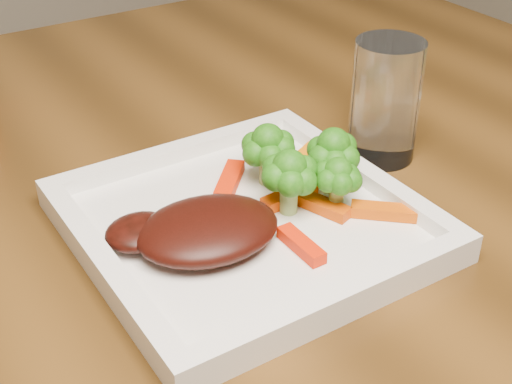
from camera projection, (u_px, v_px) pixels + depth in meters
plate at (246, 226)px, 0.60m from camera, size 0.27×0.27×0.01m
steak at (208, 230)px, 0.56m from camera, size 0.13×0.10×0.03m
broccoli_0 at (268, 149)px, 0.63m from camera, size 0.07×0.07×0.07m
broccoli_1 at (333, 157)px, 0.62m from camera, size 0.07×0.07×0.06m
broccoli_2 at (338, 180)px, 0.60m from camera, size 0.06×0.06×0.06m
broccoli_3 at (289, 180)px, 0.59m from camera, size 0.07×0.07×0.06m
carrot_1 at (385, 211)px, 0.60m from camera, size 0.05×0.05×0.01m
carrot_2 at (301, 245)px, 0.56m from camera, size 0.01×0.05×0.01m
carrot_3 at (302, 158)px, 0.68m from camera, size 0.05×0.04×0.01m
carrot_4 at (230, 181)px, 0.64m from camera, size 0.05×0.06×0.01m
carrot_5 at (320, 204)px, 0.61m from camera, size 0.03×0.06×0.01m
carrot_6 at (290, 196)px, 0.62m from camera, size 0.06×0.02×0.01m
drinking_glass at (385, 101)px, 0.69m from camera, size 0.08×0.08×0.12m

